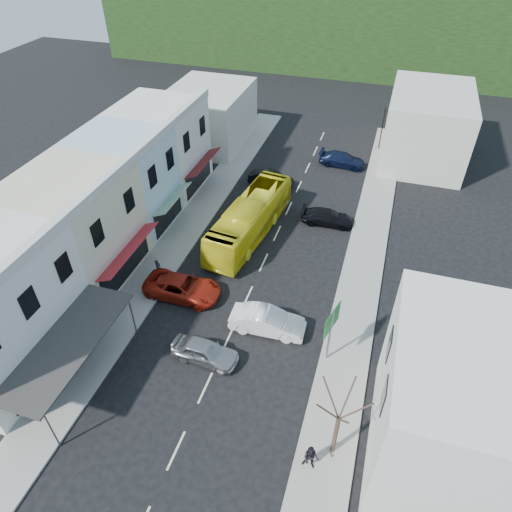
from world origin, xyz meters
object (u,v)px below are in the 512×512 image
Objects in this scene: car_white at (268,323)px; car_red at (183,288)px; pedestrian_right at (311,458)px; direction_sign at (330,335)px; street_tree at (339,419)px; bus at (250,219)px; pedestrian_left at (158,268)px; traffic_signal at (382,129)px; car_silver at (205,352)px.

car_white is 0.96× the size of car_red.
direction_sign is (-0.44, 7.01, 1.21)m from pedestrian_right.
street_tree is (1.39, -5.83, 0.91)m from direction_sign.
direction_sign reaches higher than car_red.
bus is 2.63× the size of direction_sign.
bus is at bearing -34.33° from pedestrian_left.
car_white is 1.00× the size of direction_sign.
street_tree is at bearing -52.34° from bus.
car_red is 15.04m from street_tree.
car_red is 2.71× the size of pedestrian_right.
bus is 2.41× the size of traffic_signal.
traffic_signal reaches higher than car_white.
bus is 8.76m from car_red.
direction_sign reaches higher than bus.
car_white is 2.59× the size of pedestrian_left.
traffic_signal is at bearing 104.93° from direction_sign.
traffic_signal reaches higher than pedestrian_right.
traffic_signal is (8.73, 19.32, 0.86)m from bus.
direction_sign is at bearing 106.78° from traffic_signal.
car_white is 9.53m from pedestrian_left.
car_silver and car_white have the same top height.
pedestrian_left reaches higher than car_red.
pedestrian_left is at bearing 48.53° from car_silver.
car_white is 6.82m from car_red.
pedestrian_right is (7.61, -4.76, 0.30)m from car_silver.
pedestrian_right is at bearing 107.53° from traffic_signal.
street_tree reaches higher than pedestrian_left.
car_red is (-2.32, -8.40, -0.85)m from bus.
bus is 21.22m from traffic_signal.
traffic_signal is (-0.24, 37.28, 1.41)m from pedestrian_right.
pedestrian_left is at bearing 64.33° from car_red.
bus is at bearing 82.83° from traffic_signal.
car_silver is 0.71× the size of street_tree.
pedestrian_right is 37.31m from traffic_signal.
car_silver is 4.57m from car_white.
bus reaches higher than pedestrian_left.
bus is 13.30m from car_silver.
traffic_signal is at bearing -21.82° from car_red.
direction_sign is at bearing -103.32° from car_red.
car_red is at bearing 141.88° from pedestrian_right.
direction_sign is (8.53, -10.95, 0.66)m from bus.
bus is at bearing 120.58° from street_tree.
car_white is at bearing 179.24° from direction_sign.
street_tree is (9.92, -16.79, 1.56)m from bus.
pedestrian_right is (4.61, -8.21, 0.30)m from car_white.
traffic_signal is (13.55, 26.53, 1.41)m from pedestrian_left.
car_silver is at bearing 157.25° from street_tree.
car_red is 2.78m from pedestrian_left.
car_white is 2.59× the size of pedestrian_right.
direction_sign is 0.92× the size of traffic_signal.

